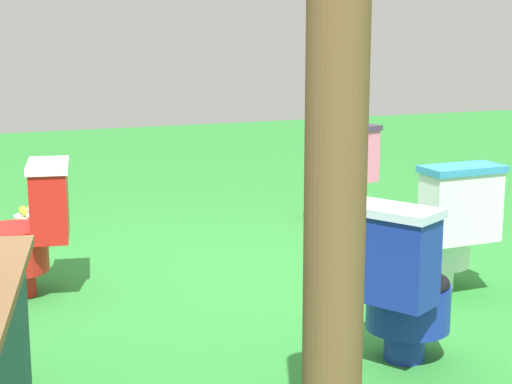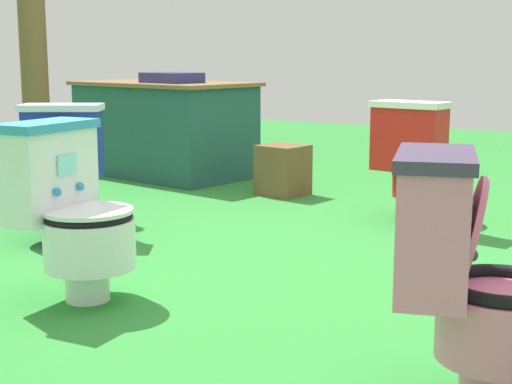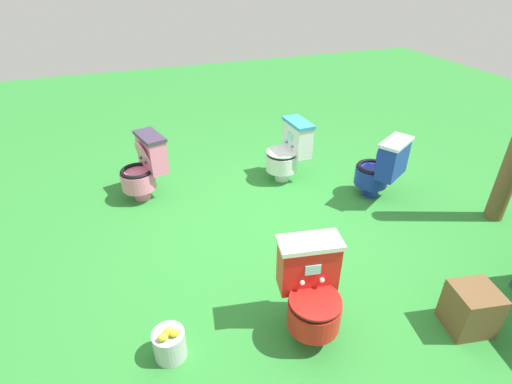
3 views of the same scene
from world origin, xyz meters
The scene contains 8 objects.
ground centered at (0.00, 0.00, 0.00)m, with size 14.00×14.00×0.00m, color #2D8433.
toilet_blue centered at (-1.31, -0.22, 0.37)m, with size 0.59×0.63×0.73m.
toilet_white centered at (-0.54, -0.97, 0.37)m, with size 0.51×0.44×0.73m.
toilet_red centered at (0.23, 1.14, 0.37)m, with size 0.48×0.55×0.73m.
toilet_pink centered at (1.11, -1.13, 0.37)m, with size 0.58×0.52×0.73m.
vendor_table centered at (-2.14, 1.87, 0.39)m, with size 1.60×1.13×0.85m.
wooden_post centered at (-2.23, 0.54, 0.90)m, with size 0.18×0.18×1.80m, color brown.
small_crate centered at (-0.87, 1.53, 0.18)m, with size 0.29×0.31×0.36m, color brown.
Camera 2 is at (1.60, -3.24, 0.99)m, focal length 53.50 mm.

